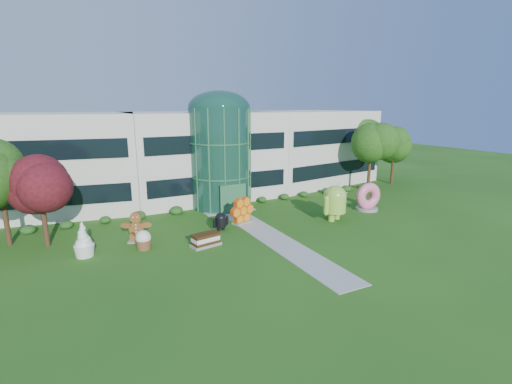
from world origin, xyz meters
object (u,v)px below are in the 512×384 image
donut (367,196)px  android_green (335,200)px  android_black (221,220)px  gingerbread (136,227)px

donut → android_green: bearing=-161.1°
android_black → android_green: bearing=-21.5°
donut → gingerbread: donut is taller
android_green → donut: bearing=-6.8°
android_green → android_black: (-10.07, 2.05, -0.99)m
donut → gingerbread: bearing=-177.6°
android_black → donut: donut is taller
android_green → gingerbread: size_ratio=1.46×
android_black → gingerbread: gingerbread is taller
android_green → donut: (4.94, 1.13, -0.46)m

